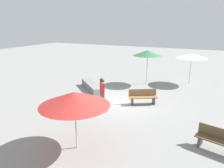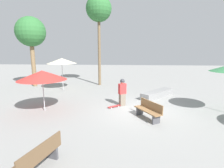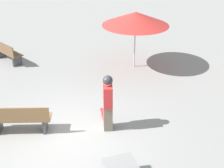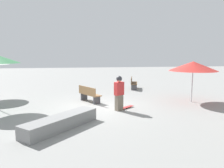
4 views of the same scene
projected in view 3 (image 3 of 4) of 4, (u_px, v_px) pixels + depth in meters
name	position (u px, v px, depth m)	size (l,w,h in m)	color
ground_plane	(64.00, 138.00, 8.22)	(60.00, 60.00, 0.00)	gray
skater_main	(108.00, 101.00, 8.25)	(0.43, 0.49, 1.61)	#726656
skateboard	(105.00, 115.00, 9.13)	(0.65, 0.75, 0.07)	red
bench_near	(21.00, 119.00, 8.29)	(1.60, 1.19, 0.85)	#47474C
bench_far	(7.00, 52.00, 12.67)	(1.66, 0.84, 0.85)	#47474C
shade_umbrella_red	(136.00, 19.00, 11.54)	(2.53, 2.53, 2.19)	#B7B7BC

